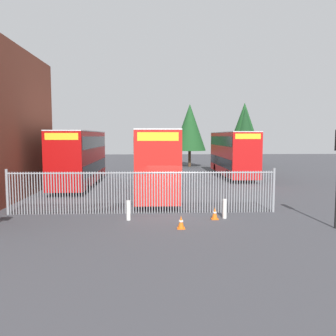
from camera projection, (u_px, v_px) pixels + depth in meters
name	position (u px, v px, depth m)	size (l,w,h in m)	color
ground_plane	(166.00, 189.00, 26.00)	(100.00, 100.00, 0.00)	#3D3D42
palisade_fence	(143.00, 191.00, 17.87)	(13.97, 0.14, 2.35)	gray
double_decker_bus_near_gate	(157.00, 160.00, 23.16)	(2.54, 10.81, 4.42)	red
double_decker_bus_behind_fence_left	(80.00, 156.00, 27.47)	(2.54, 10.81, 4.42)	#B70C0C
double_decker_bus_behind_fence_right	(233.00, 152.00, 33.80)	(2.54, 10.81, 4.42)	red
bollard_near_left	(128.00, 210.00, 16.46)	(0.20, 0.20, 0.95)	silver
bollard_center_front	(225.00, 209.00, 16.84)	(0.20, 0.20, 0.95)	silver
traffic_cone_by_gate	(215.00, 213.00, 16.66)	(0.34, 0.34, 0.59)	orange
traffic_cone_mid_forecourt	(181.00, 222.00, 14.96)	(0.34, 0.34, 0.59)	orange
tree_tall_back	(190.00, 127.00, 44.76)	(4.23, 4.23, 8.18)	#4C3823
tree_short_side	(245.00, 130.00, 45.28)	(4.02, 4.02, 7.66)	#4C3823
tree_mid_row	(244.00, 124.00, 45.56)	(3.86, 3.86, 8.41)	#4C3823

